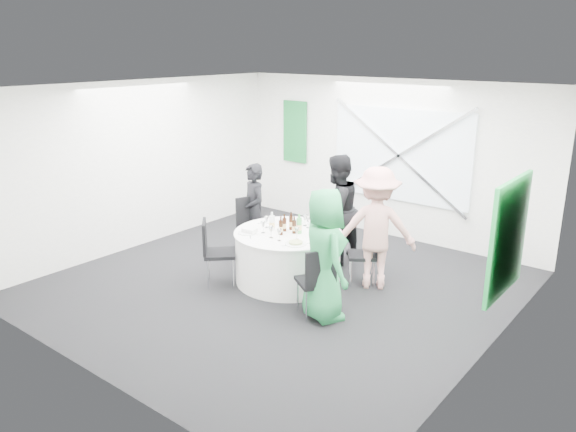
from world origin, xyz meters
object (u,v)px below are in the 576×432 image
Objects in this scene: chair_back at (329,228)px; clear_water_bottle at (272,223)px; banquet_table at (288,257)px; chair_front_right at (318,277)px; chair_back_left at (253,224)px; chair_back_right at (368,250)px; person_man_back_left at (253,211)px; person_woman_pink at (376,228)px; chair_front_left at (213,247)px; person_woman_green at (324,255)px; person_man_back at (337,210)px; green_water_bottle at (299,226)px.

clear_water_bottle reaches higher than chair_back.
chair_front_right is (1.01, -0.69, 0.17)m from banquet_table.
chair_back_left is 1.17× the size of chair_back_right.
person_man_back_left is at bearing -151.93° from chair_back.
person_woman_pink is at bearing -148.74° from chair_front_right.
chair_front_left is 0.91m from clear_water_bottle.
person_woman_green is (2.04, -0.95, 0.24)m from chair_back_left.
person_woman_pink is (0.13, -0.03, 0.36)m from chair_back_right.
chair_back_right reaches higher than banquet_table.
chair_back_left is (-0.99, -0.72, 0.05)m from chair_back.
clear_water_bottle is at bearing -9.42° from person_man_back_left.
person_man_back_left is at bearing -26.12° from person_woman_pink.
person_woman_green is (1.06, -1.67, 0.29)m from chair_back.
chair_back_left is at bearing 151.18° from clear_water_bottle.
chair_front_right is at bearing 85.14° from person_woman_green.
chair_front_right reaches higher than chair_back_right.
person_woman_green is at bearing -3.43° from person_man_back_left.
chair_back_right is (0.95, -0.39, -0.04)m from chair_back.
chair_back is 0.92× the size of chair_back_left.
chair_back_left is at bearing 5.30° from person_woman_green.
clear_water_bottle is (-0.23, -0.08, 0.49)m from banquet_table.
chair_front_left is at bearing -53.93° from chair_front_right.
chair_front_right is at bearing -34.10° from banquet_table.
chair_front_left reaches higher than chair_back_right.
chair_front_left is at bearing -128.97° from clear_water_bottle.
chair_back_left is 2.10m from person_woman_pink.
chair_back_right is 2.22m from chair_front_left.
person_woman_green reaches higher than chair_back_left.
chair_back is 0.54× the size of person_man_back.
chair_back_left is at bearing -82.92° from chair_front_right.
chair_front_left is 1.86m from person_woman_green.
green_water_bottle reaches higher than clear_water_bottle.
chair_back_left reaches higher than chair_back.
person_man_back is at bearing -150.69° from chair_back_right.
chair_front_right is (0.06, -1.34, 0.04)m from chair_back_right.
chair_back_left reaches higher than chair_back_right.
green_water_bottle is at bearing -80.91° from chair_back.
clear_water_bottle reaches higher than chair_front_left.
chair_back is 1.22m from chair_back_left.
chair_back is at bearing -67.48° from chair_front_left.
person_man_back reaches higher than chair_front_right.
clear_water_bottle is (0.54, 0.67, 0.30)m from chair_front_left.
banquet_table is 1.77× the size of chair_back_right.
chair_back_left is 0.61× the size of person_woman_green.
person_man_back_left reaches higher than chair_front_left.
chair_front_left is at bearing -135.85° from banquet_table.
person_man_back_left is (-0.11, 0.14, 0.16)m from chair_back_left.
green_water_bottle is at bearing -87.43° from chair_back_right.
person_woman_pink is at bearing 30.24° from banquet_table.
person_man_back reaches higher than chair_back.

